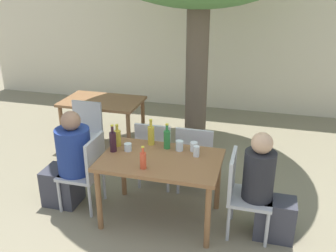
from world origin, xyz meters
TOP-DOWN VIEW (x-y plane):
  - ground_plane at (0.00, 0.00)m, footprint 30.00×30.00m
  - cafe_building_wall at (0.00, 3.91)m, footprint 10.00×0.08m
  - dining_table_front at (0.00, 0.00)m, footprint 1.27×0.82m
  - dining_table_back at (-1.41, 1.64)m, footprint 1.21×0.77m
  - patio_chair_0 at (-0.87, 0.00)m, footprint 0.44×0.44m
  - patio_chair_1 at (0.87, 0.00)m, footprint 0.44×0.44m
  - patio_chair_2 at (-0.25, 0.64)m, footprint 0.44×0.44m
  - patio_chair_3 at (0.25, 0.64)m, footprint 0.44×0.44m
  - patio_chair_4 at (-1.41, 1.02)m, footprint 0.44×0.44m
  - person_seated_0 at (-1.10, -0.00)m, footprint 0.59×0.39m
  - person_seated_1 at (1.11, -0.00)m, footprint 0.56×0.31m
  - soda_bottle_0 at (-0.11, -0.25)m, footprint 0.06×0.06m
  - wine_bottle_1 at (-0.55, 0.03)m, footprint 0.07×0.07m
  - oil_cruet_2 at (-0.56, 0.18)m, footprint 0.08×0.08m
  - green_bottle_3 at (0.00, 0.26)m, footprint 0.07×0.07m
  - oil_cruet_4 at (-0.20, 0.31)m, footprint 0.08×0.08m
  - drinking_glass_0 at (0.35, 0.15)m, footprint 0.07×0.07m
  - drinking_glass_1 at (-0.40, 0.08)m, footprint 0.08×0.08m
  - drinking_glass_2 at (0.30, 0.27)m, footprint 0.08×0.08m
  - drinking_glass_3 at (0.15, 0.24)m, footprint 0.08×0.08m

SIDE VIEW (x-z plane):
  - ground_plane at x=0.00m, z-range 0.00..0.00m
  - patio_chair_0 at x=-0.87m, z-range 0.06..0.95m
  - patio_chair_1 at x=0.87m, z-range 0.06..0.95m
  - patio_chair_2 at x=-0.25m, z-range 0.06..0.95m
  - patio_chair_3 at x=0.25m, z-range 0.06..0.95m
  - patio_chair_4 at x=-1.41m, z-range 0.06..0.95m
  - person_seated_1 at x=1.11m, z-range -0.07..1.09m
  - person_seated_0 at x=-1.10m, z-range -0.06..1.12m
  - dining_table_back at x=-1.41m, z-range 0.27..1.02m
  - dining_table_front at x=0.00m, z-range 0.28..1.03m
  - drinking_glass_1 at x=-0.40m, z-range 0.75..0.83m
  - drinking_glass_2 at x=0.30m, z-range 0.75..0.85m
  - drinking_glass_3 at x=0.15m, z-range 0.75..0.86m
  - drinking_glass_0 at x=0.35m, z-range 0.75..0.86m
  - soda_bottle_0 at x=-0.11m, z-range 0.72..0.96m
  - oil_cruet_2 at x=-0.56m, z-range 0.72..0.97m
  - green_bottle_3 at x=0.00m, z-range 0.71..1.01m
  - oil_cruet_4 at x=-0.20m, z-range 0.71..1.02m
  - wine_bottle_1 at x=-0.55m, z-range 0.71..1.02m
  - cafe_building_wall at x=0.00m, z-range 0.00..2.80m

